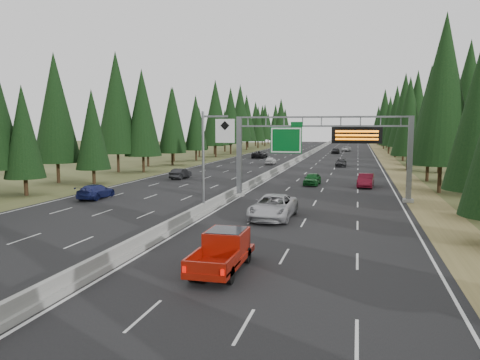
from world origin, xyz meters
name	(u,v)px	position (x,y,z in m)	size (l,w,h in m)	color
road	(295,163)	(0.00, 80.00, 0.04)	(32.00, 260.00, 0.08)	black
shoulder_right	(392,165)	(17.80, 80.00, 0.03)	(3.60, 260.00, 0.06)	olive
shoulder_left	(207,161)	(-17.80, 80.00, 0.03)	(3.60, 260.00, 0.06)	#445126
median_barrier	(295,161)	(0.00, 80.00, 0.41)	(0.70, 260.00, 0.85)	gray
sign_gantry	(328,144)	(8.92, 34.88, 5.27)	(16.75, 0.98, 7.80)	slate
hov_sign_pole	(210,155)	(0.58, 24.97, 4.72)	(2.80, 0.50, 8.00)	slate
tree_row_right	(428,113)	(21.91, 67.76, 9.07)	(11.60, 242.86, 18.74)	black
tree_row_left	(173,114)	(-21.84, 72.51, 9.30)	(11.40, 246.00, 18.96)	black
silver_minivan	(273,207)	(5.63, 24.48, 0.96)	(2.91, 6.30, 1.75)	#B3B3B8
red_pickup	(224,248)	(5.51, 11.70, 1.08)	(1.98, 5.54, 1.81)	black
car_ahead_green	(312,179)	(6.53, 45.61, 0.80)	(1.71, 4.24, 1.44)	#124F1D
car_ahead_dkred	(366,180)	(12.61, 45.00, 0.85)	(1.64, 4.69, 1.55)	#5A0C1A
car_ahead_dkgrey	(341,163)	(8.91, 72.75, 0.73)	(1.81, 4.46, 1.29)	black
car_ahead_white	(346,149)	(8.55, 125.79, 0.79)	(2.36, 5.13, 1.43)	#BEBEBE
car_ahead_far	(336,151)	(6.16, 112.69, 0.83)	(1.77, 4.39, 1.50)	black
car_onc_near	(181,173)	(-11.00, 48.24, 0.76)	(1.45, 4.14, 1.37)	black
car_onc_blue	(96,191)	(-12.50, 30.00, 0.77)	(1.93, 4.75, 1.38)	navy
car_onc_white	(271,161)	(-3.71, 74.44, 0.76)	(1.60, 3.98, 1.35)	silver
car_onc_far	(260,154)	(-9.27, 91.31, 0.88)	(2.65, 5.76, 1.60)	black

